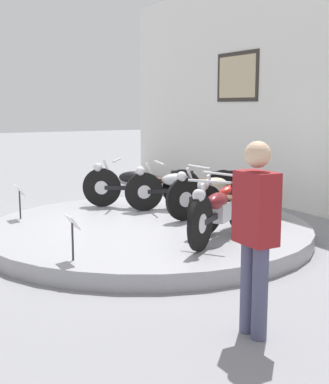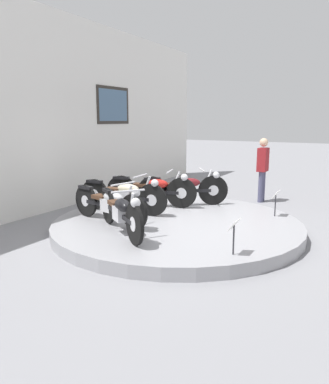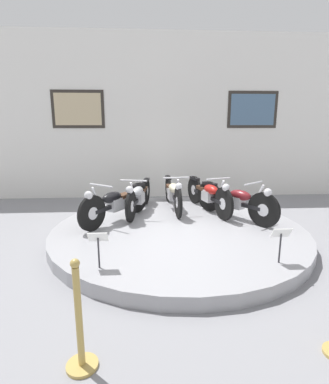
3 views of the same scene
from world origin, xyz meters
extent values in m
plane|color=gray|center=(0.00, 0.00, 0.00)|extent=(60.00, 60.00, 0.00)
cylinder|color=#99999E|center=(0.00, 0.00, 0.10)|extent=(4.63, 4.63, 0.21)
cube|color=white|center=(0.00, 3.34, 2.23)|extent=(14.00, 0.20, 4.47)
cube|color=#2D2823|center=(-2.40, 3.23, 2.46)|extent=(1.40, 0.02, 1.00)
cube|color=#C6B289|center=(-2.40, 3.23, 2.46)|extent=(1.24, 0.02, 0.84)
cylinder|color=black|center=(-1.56, -0.09, 0.53)|extent=(0.42, 0.56, 0.65)
cylinder|color=silver|center=(-1.56, -0.09, 0.53)|extent=(0.18, 0.22, 0.23)
cylinder|color=black|center=(-0.78, 1.01, 0.53)|extent=(0.42, 0.56, 0.65)
cylinder|color=silver|center=(-0.78, 1.01, 0.53)|extent=(0.18, 0.22, 0.23)
cube|color=black|center=(-1.17, 0.46, 0.53)|extent=(0.77, 1.05, 0.07)
cube|color=silver|center=(-1.19, 0.43, 0.55)|extent=(0.35, 0.38, 0.24)
ellipsoid|color=black|center=(-1.25, 0.34, 0.71)|extent=(0.46, 0.52, 0.20)
cube|color=#472D1E|center=(-1.04, 0.64, 0.67)|extent=(0.35, 0.38, 0.07)
cube|color=black|center=(-0.78, 1.01, 0.81)|extent=(0.29, 0.35, 0.06)
cylinder|color=silver|center=(-1.47, 0.03, 0.73)|extent=(0.18, 0.23, 0.54)
cylinder|color=silver|center=(-1.41, 0.12, 0.99)|extent=(0.46, 0.34, 0.03)
sphere|color=silver|center=(-1.59, -0.14, 0.87)|extent=(0.15, 0.15, 0.15)
cylinder|color=black|center=(-0.89, 0.37, 0.52)|extent=(0.19, 0.62, 0.62)
cylinder|color=silver|center=(-0.89, 0.37, 0.52)|extent=(0.11, 0.23, 0.22)
cylinder|color=black|center=(-0.60, 1.69, 0.52)|extent=(0.19, 0.62, 0.62)
cylinder|color=silver|center=(-0.60, 1.69, 0.52)|extent=(0.11, 0.23, 0.22)
cube|color=black|center=(-0.75, 1.03, 0.52)|extent=(0.34, 1.23, 0.07)
cube|color=silver|center=(-0.75, 0.99, 0.54)|extent=(0.27, 0.36, 0.24)
ellipsoid|color=#B2B5BA|center=(-0.78, 0.89, 0.70)|extent=(0.32, 0.52, 0.20)
cube|color=#472D1E|center=(-0.70, 1.24, 0.66)|extent=(0.27, 0.36, 0.07)
cube|color=black|center=(-0.60, 1.69, 0.78)|extent=(0.18, 0.37, 0.06)
cylinder|color=silver|center=(-0.86, 0.51, 0.72)|extent=(0.10, 0.25, 0.54)
cylinder|color=silver|center=(-0.84, 0.62, 0.98)|extent=(0.53, 0.15, 0.03)
sphere|color=silver|center=(-0.91, 0.31, 0.86)|extent=(0.15, 0.15, 0.15)
cylinder|color=black|center=(0.05, 0.58, 0.53)|extent=(0.10, 0.64, 0.64)
cylinder|color=silver|center=(0.05, 0.58, 0.53)|extent=(0.08, 0.23, 0.22)
cylinder|color=black|center=(-0.05, 1.92, 0.53)|extent=(0.10, 0.64, 0.64)
cylinder|color=silver|center=(-0.05, 1.92, 0.53)|extent=(0.08, 0.23, 0.22)
cube|color=black|center=(0.00, 1.25, 0.53)|extent=(0.16, 1.24, 0.07)
cube|color=silver|center=(0.00, 1.21, 0.55)|extent=(0.22, 0.33, 0.24)
ellipsoid|color=beige|center=(0.01, 1.11, 0.71)|extent=(0.26, 0.50, 0.20)
cube|color=#472D1E|center=(-0.02, 1.47, 0.67)|extent=(0.22, 0.33, 0.07)
cube|color=black|center=(-0.05, 1.92, 0.80)|extent=(0.13, 0.37, 0.06)
cylinder|color=silver|center=(0.04, 0.72, 0.73)|extent=(0.06, 0.25, 0.54)
cylinder|color=silver|center=(0.03, 0.83, 0.99)|extent=(0.54, 0.07, 0.03)
sphere|color=silver|center=(0.06, 0.52, 0.87)|extent=(0.15, 0.15, 0.15)
cylinder|color=black|center=(0.93, 0.38, 0.53)|extent=(0.23, 0.65, 0.66)
cylinder|color=silver|center=(0.93, 0.38, 0.53)|extent=(0.13, 0.24, 0.23)
cylinder|color=black|center=(0.56, 1.68, 0.53)|extent=(0.23, 0.65, 0.66)
cylinder|color=silver|center=(0.56, 1.68, 0.53)|extent=(0.13, 0.24, 0.23)
cube|color=black|center=(0.75, 1.03, 0.53)|extent=(0.41, 1.21, 0.07)
cube|color=silver|center=(0.76, 0.99, 0.55)|extent=(0.28, 0.36, 0.24)
ellipsoid|color=red|center=(0.78, 0.89, 0.71)|extent=(0.34, 0.52, 0.20)
cube|color=#472D1E|center=(0.68, 1.24, 0.67)|extent=(0.28, 0.36, 0.07)
cube|color=black|center=(0.56, 1.68, 0.81)|extent=(0.20, 0.37, 0.06)
cylinder|color=silver|center=(0.89, 0.52, 0.73)|extent=(0.11, 0.25, 0.54)
cylinder|color=silver|center=(0.86, 0.62, 0.99)|extent=(0.53, 0.18, 0.03)
sphere|color=silver|center=(0.95, 0.32, 0.87)|extent=(0.15, 0.15, 0.15)
cylinder|color=black|center=(1.56, -0.09, 0.54)|extent=(0.43, 0.57, 0.66)
cylinder|color=silver|center=(1.56, -0.09, 0.54)|extent=(0.19, 0.23, 0.23)
cylinder|color=black|center=(0.78, 1.01, 0.54)|extent=(0.43, 0.57, 0.66)
cylinder|color=silver|center=(0.78, 1.01, 0.54)|extent=(0.19, 0.23, 0.23)
cube|color=black|center=(1.17, 0.46, 0.54)|extent=(0.77, 1.05, 0.07)
cube|color=silver|center=(1.19, 0.43, 0.56)|extent=(0.35, 0.38, 0.24)
ellipsoid|color=maroon|center=(1.25, 0.34, 0.72)|extent=(0.46, 0.52, 0.20)
cube|color=#472D1E|center=(1.04, 0.64, 0.68)|extent=(0.35, 0.38, 0.07)
cube|color=black|center=(0.78, 1.01, 0.81)|extent=(0.29, 0.35, 0.06)
cylinder|color=silver|center=(1.47, 0.03, 0.74)|extent=(0.18, 0.23, 0.54)
cylinder|color=silver|center=(1.41, 0.12, 1.00)|extent=(0.46, 0.34, 0.03)
sphere|color=silver|center=(1.59, -0.14, 0.88)|extent=(0.15, 0.15, 0.15)
cylinder|color=#333338|center=(-1.23, -1.53, 0.42)|extent=(0.02, 0.02, 0.42)
cube|color=white|center=(-1.23, -1.53, 0.64)|extent=(0.26, 0.11, 0.15)
cylinder|color=#333338|center=(1.23, -1.53, 0.42)|extent=(0.02, 0.02, 0.42)
cube|color=white|center=(1.23, -1.53, 0.64)|extent=(0.26, 0.11, 0.15)
cylinder|color=#4C4C6B|center=(3.27, -0.69, 0.39)|extent=(0.13, 0.13, 0.79)
cylinder|color=#4C4C6B|center=(3.43, -0.69, 0.39)|extent=(0.13, 0.13, 0.79)
cube|color=maroon|center=(3.35, -0.69, 1.08)|extent=(0.36, 0.22, 0.59)
sphere|color=beige|center=(3.35, -0.69, 1.51)|extent=(0.21, 0.21, 0.21)
camera|label=1|loc=(6.71, -3.32, 1.90)|focal=50.00mm
camera|label=2|loc=(-6.05, -3.15, 2.07)|focal=35.00mm
camera|label=3|loc=(-0.58, -5.24, 2.08)|focal=28.00mm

